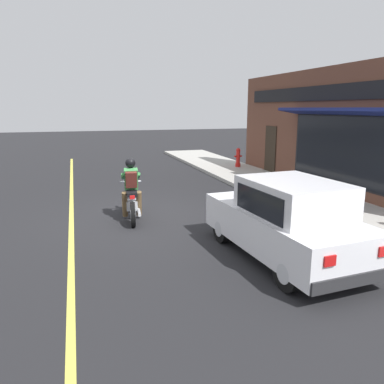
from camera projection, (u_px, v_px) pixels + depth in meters
ground_plane at (142, 218)px, 9.96m from camera, size 80.00×80.00×0.00m
sidewalk_curb at (264, 183)px, 14.26m from camera, size 2.60×22.00×0.14m
lane_stripe at (71, 197)px, 12.23m from camera, size 0.12×19.80×0.01m
storefront_building at (320, 130)px, 13.21m from camera, size 1.25×10.87×4.20m
motorcycle_with_rider at (132, 194)px, 9.71m from camera, size 0.62×2.02×1.62m
car_hatchback at (286, 221)px, 7.10m from camera, size 1.87×3.87×1.57m
fire_hydrant at (238, 158)px, 17.59m from camera, size 0.36×0.24×0.88m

